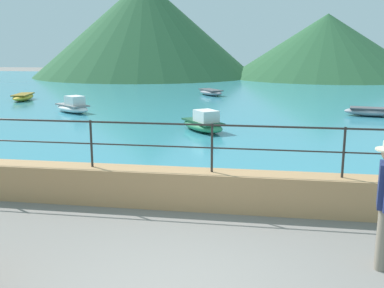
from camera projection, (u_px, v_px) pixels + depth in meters
The scene contains 10 objects.
promenade_wall at pixel (212, 190), 8.28m from camera, with size 20.00×0.56×0.70m, color tan.
railing at pixel (212, 138), 8.07m from camera, with size 18.44×0.04×0.90m.
lake_water at pixel (251, 92), 30.20m from camera, with size 64.00×44.32×0.06m, color teal.
hill_main at pixel (145, 28), 46.02m from camera, with size 22.89×22.89×9.79m, color #285633.
hill_secondary at pixel (327, 46), 43.70m from camera, with size 19.33×19.33×6.18m, color #285633.
boat_0 at pixel (203, 123), 15.70m from camera, with size 2.09×2.39×0.76m.
boat_2 at pixel (372, 112), 19.15m from camera, with size 2.43×1.31×0.36m.
boat_3 at pixel (73, 107), 20.25m from camera, with size 2.37×2.11×0.76m.
boat_4 at pixel (211, 92), 27.59m from camera, with size 2.07×2.40×0.36m.
boat_5 at pixel (23, 97), 24.93m from camera, with size 1.35×2.44×0.36m.
Camera 1 is at (0.90, -4.67, 2.92)m, focal length 41.89 mm.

